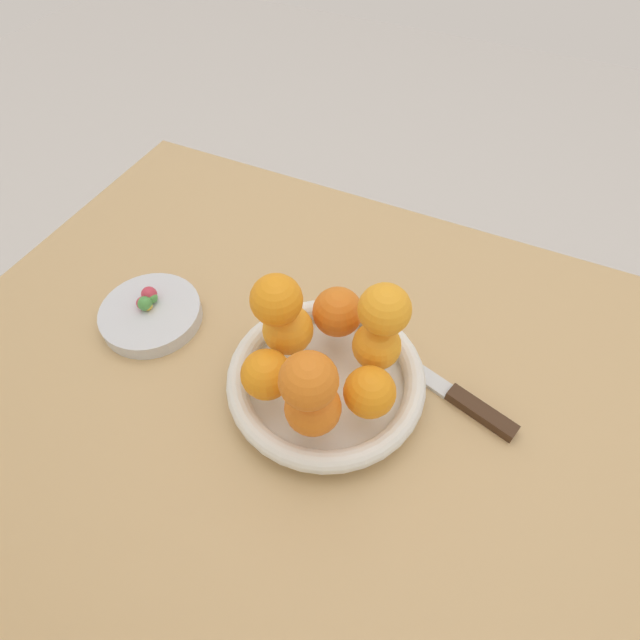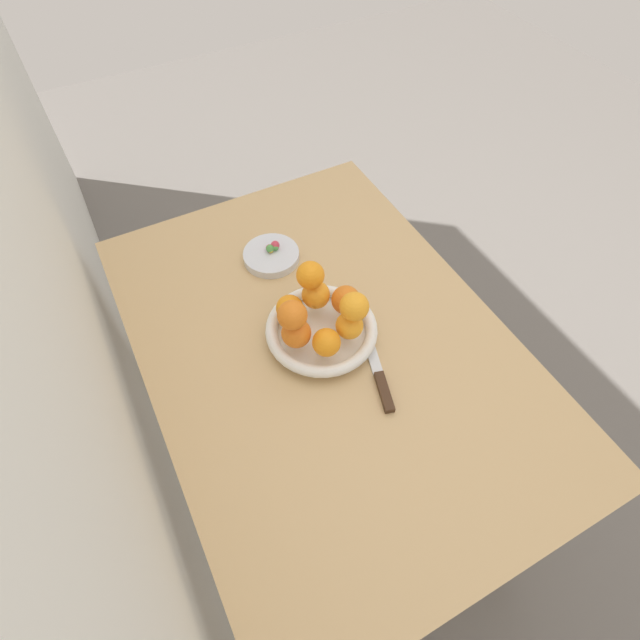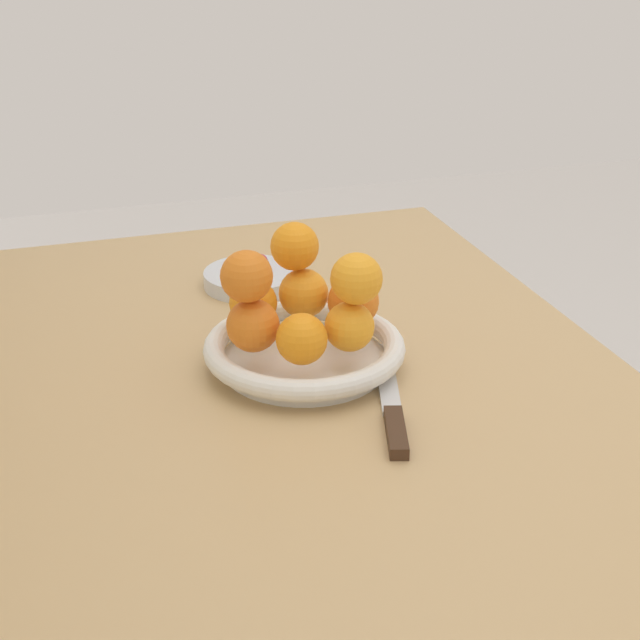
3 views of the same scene
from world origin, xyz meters
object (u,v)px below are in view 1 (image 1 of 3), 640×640
orange_7 (385,309)px  orange_8 (276,300)px  orange_0 (266,374)px  orange_5 (288,330)px  fruit_bowl (325,381)px  knife (438,384)px  dining_table (339,427)px  candy_ball_4 (144,302)px  orange_1 (313,407)px  orange_2 (370,392)px  candy_ball_2 (152,298)px  orange_4 (338,312)px  orange_6 (309,381)px  orange_3 (377,346)px  candy_ball_0 (146,306)px  candy_ball_1 (149,294)px  candy_ball_3 (143,306)px  candy_dish (149,316)px

orange_7 → orange_8: 0.12m
orange_0 → orange_5: (0.01, -0.07, 0.00)m
fruit_bowl → knife: bearing=-152.9°
dining_table → orange_5: orange_5 is taller
orange_0 → candy_ball_4: 0.23m
dining_table → orange_1: size_ratio=17.66×
orange_2 → candy_ball_4: (0.34, -0.02, -0.04)m
orange_5 → candy_ball_2: 0.22m
candy_ball_2 → knife: 0.40m
orange_4 → orange_6: (-0.03, 0.14, 0.06)m
dining_table → orange_8: 0.24m
fruit_bowl → orange_8: orange_8 is taller
orange_2 → orange_4: 0.12m
orange_3 → candy_ball_0: (0.31, 0.04, -0.04)m
orange_7 → candy_ball_1: (0.32, 0.03, -0.10)m
orange_2 → candy_ball_3: size_ratio=2.91×
candy_dish → orange_6: orange_6 is taller
candy_ball_0 → orange_2: bearing=176.6°
candy_dish → orange_1: (-0.28, 0.06, 0.06)m
orange_8 → candy_ball_0: (0.20, 0.01, -0.10)m
orange_7 → orange_8: bearing=19.7°
dining_table → orange_6: size_ratio=18.23×
candy_dish → orange_5: bearing=-174.4°
orange_1 → knife: 0.18m
dining_table → candy_ball_4: size_ratio=58.09×
orange_3 → orange_6: (0.03, 0.11, 0.06)m
orange_2 → orange_6: 0.09m
orange_0 → orange_5: size_ratio=0.95×
candy_ball_0 → orange_1: bearing=167.2°
fruit_bowl → candy_ball_2: size_ratio=14.71×
candy_ball_2 → candy_ball_1: bearing=-22.5°
fruit_bowl → orange_1: bearing=102.5°
orange_7 → knife: (-0.08, -0.02, -0.12)m
orange_6 → candy_ball_2: bearing=-16.7°
orange_1 → orange_7: bearing=-106.3°
orange_7 → candy_ball_1: 0.34m
orange_0 → candy_ball_4: bearing=-12.9°
orange_7 → candy_ball_2: (0.32, 0.03, -0.10)m
orange_5 → candy_ball_4: orange_5 is taller
candy_ball_3 → orange_2: bearing=177.1°
orange_2 → orange_6: bearing=45.2°
candy_ball_0 → candy_ball_3: (0.00, 0.00, 0.00)m
candy_dish → orange_2: bearing=177.0°
orange_3 → orange_4: (0.06, -0.03, 0.00)m
orange_1 → candy_ball_2: size_ratio=3.76×
knife → orange_6: bearing=49.6°
candy_dish → orange_2: size_ratio=2.34×
orange_2 → orange_4: (0.08, -0.09, 0.00)m
dining_table → orange_7: orange_7 is taller
candy_dish → candy_ball_0: (0.00, -0.00, 0.02)m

